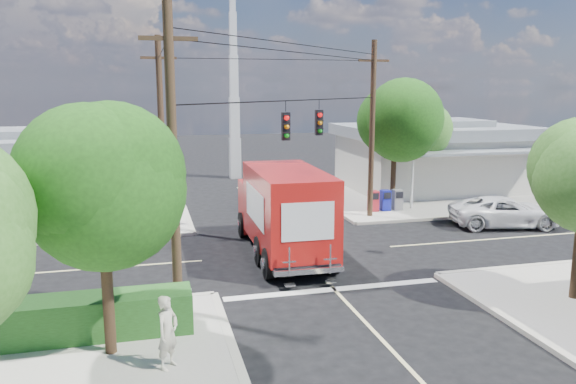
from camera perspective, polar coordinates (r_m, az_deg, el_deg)
name	(u,v)px	position (r m, az deg, el deg)	size (l,w,h in m)	color
ground	(300,253)	(23.10, 1.23, -6.26)	(120.00, 120.00, 0.00)	black
sidewalk_ne	(418,192)	(36.90, 13.09, -0.04)	(14.12, 14.12, 0.14)	#A6A096
sidewalk_nw	(56,210)	(33.23, -22.54, -1.74)	(14.12, 14.12, 0.14)	#A6A096
road_markings	(310,264)	(21.75, 2.27, -7.33)	(32.00, 32.00, 0.01)	beige
building_ne	(434,155)	(38.28, 14.65, 3.67)	(11.80, 10.20, 4.50)	beige
building_nw	(36,168)	(34.60, -24.27, 2.21)	(10.80, 10.20, 4.30)	beige
radio_tower	(234,102)	(41.81, -5.49, 9.08)	(0.80, 0.80, 17.00)	silver
tree_sw_front	(102,188)	(14.00, -18.42, 0.36)	(3.88, 3.78, 6.03)	#422D1C
tree_ne_front	(396,124)	(31.04, 10.87, 6.83)	(4.21, 4.14, 6.66)	#422D1C
tree_ne_back	(420,131)	(34.20, 13.25, 6.09)	(3.77, 3.66, 5.82)	#422D1C
palm_nw_front	(111,122)	(28.89, -17.49, 6.82)	(3.01, 3.08, 5.59)	#422D1C
palm_nw_back	(72,128)	(30.58, -21.07, 6.09)	(3.01, 3.08, 5.19)	#422D1C
utility_poles	(253,137)	(23.40, -3.54, 5.62)	(12.00, 10.68, 9.00)	#473321
picket_fence	(84,307)	(16.91, -20.02, -10.88)	(5.94, 0.06, 1.00)	silver
hedge_sw	(73,318)	(16.19, -21.01, -11.88)	(6.20, 1.20, 1.10)	#1F4717
vending_boxes	(385,200)	(30.77, 9.85, -0.83)	(1.90, 0.50, 1.10)	red
delivery_truck	(283,211)	(22.52, -0.48, -1.92)	(2.78, 8.32, 3.57)	black
parked_car	(505,212)	(29.32, 21.21, -1.89)	(2.42, 5.24, 1.46)	silver
pedestrian	(168,332)	(13.86, -12.13, -13.74)	(0.65, 0.43, 1.78)	beige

